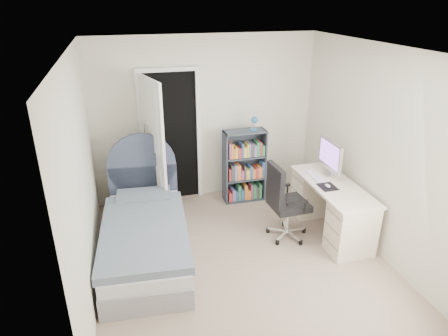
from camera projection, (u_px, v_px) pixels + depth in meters
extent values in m
cube|color=gray|center=(239.00, 258.00, 4.98)|extent=(3.40, 3.60, 0.05)
cube|color=white|center=(243.00, 46.00, 3.97)|extent=(3.40, 3.60, 0.05)
cube|color=silver|center=(205.00, 119.00, 6.09)|extent=(3.40, 0.05, 2.50)
cube|color=silver|center=(317.00, 259.00, 2.86)|extent=(3.40, 0.05, 2.50)
cube|color=silver|center=(79.00, 181.00, 4.06)|extent=(0.05, 3.60, 2.50)
cube|color=silver|center=(375.00, 150.00, 4.89)|extent=(0.05, 3.60, 2.50)
cube|color=black|center=(171.00, 138.00, 6.03)|extent=(0.80, 0.01, 2.00)
cube|color=white|center=(142.00, 141.00, 5.91)|extent=(0.06, 0.06, 2.00)
cube|color=white|center=(199.00, 136.00, 6.12)|extent=(0.06, 0.06, 2.00)
cube|color=white|center=(167.00, 69.00, 5.60)|extent=(0.92, 0.06, 0.06)
cube|color=white|center=(154.00, 149.00, 5.60)|extent=(0.24, 0.78, 2.00)
cube|color=gray|center=(146.00, 249.00, 4.89)|extent=(1.11, 2.08, 0.26)
cube|color=silver|center=(145.00, 235.00, 4.81)|extent=(1.08, 2.03, 0.16)
cube|color=slate|center=(144.00, 231.00, 4.67)|extent=(1.12, 1.78, 0.10)
cube|color=slate|center=(144.00, 197.00, 5.40)|extent=(0.74, 0.46, 0.12)
cube|color=#3D465F|center=(144.00, 192.00, 5.72)|extent=(0.96, 0.13, 0.80)
cylinder|color=#3D465F|center=(142.00, 166.00, 5.56)|extent=(0.96, 0.13, 0.95)
cylinder|color=#D4BA82|center=(116.00, 201.00, 5.84)|extent=(0.03, 0.03, 0.45)
cylinder|color=#D4BA82|center=(116.00, 192.00, 6.11)|extent=(0.03, 0.03, 0.45)
cylinder|color=#D4BA82|center=(137.00, 198.00, 5.91)|extent=(0.03, 0.03, 0.45)
cylinder|color=#D4BA82|center=(136.00, 189.00, 6.18)|extent=(0.03, 0.03, 0.45)
cube|color=#D4BA82|center=(125.00, 182.00, 5.93)|extent=(0.36, 0.36, 0.03)
cube|color=#D4BA82|center=(126.00, 199.00, 6.04)|extent=(0.32, 0.32, 0.02)
cube|color=#B24C33|center=(121.00, 181.00, 5.91)|extent=(0.14, 0.20, 0.03)
cube|color=#3F598C|center=(121.00, 179.00, 5.89)|extent=(0.13, 0.19, 0.03)
cube|color=#D8CC7F|center=(121.00, 177.00, 5.88)|extent=(0.13, 0.18, 0.03)
cylinder|color=silver|center=(151.00, 207.00, 6.10)|extent=(0.19, 0.19, 0.02)
cylinder|color=silver|center=(148.00, 167.00, 5.84)|extent=(0.02, 0.02, 1.34)
sphere|color=silver|center=(149.00, 125.00, 5.56)|extent=(0.08, 0.08, 0.08)
cube|color=#39414D|center=(225.00, 168.00, 6.08)|extent=(0.02, 0.27, 1.14)
cube|color=#39414D|center=(263.00, 164.00, 6.22)|extent=(0.02, 0.27, 1.14)
cube|color=#39414D|center=(245.00, 132.00, 5.93)|extent=(0.64, 0.27, 0.02)
cube|color=#39414D|center=(243.00, 198.00, 6.37)|extent=(0.64, 0.27, 0.02)
cube|color=#39414D|center=(242.00, 163.00, 6.27)|extent=(0.64, 0.01, 1.14)
cube|color=#39414D|center=(244.00, 178.00, 6.23)|extent=(0.60, 0.25, 0.02)
cube|color=#39414D|center=(244.00, 156.00, 6.09)|extent=(0.60, 0.25, 0.02)
cylinder|color=#266BA8|center=(254.00, 129.00, 5.95)|extent=(0.11, 0.11, 0.02)
cylinder|color=silver|center=(254.00, 125.00, 5.92)|extent=(0.01, 0.01, 0.15)
sphere|color=#266BA8|center=(255.00, 120.00, 5.87)|extent=(0.10, 0.10, 0.10)
cube|color=#B23333|center=(229.00, 195.00, 6.26)|extent=(0.05, 0.19, 0.15)
cube|color=#7F72B2|center=(233.00, 194.00, 6.27)|extent=(0.05, 0.19, 0.18)
cube|color=#335999|center=(236.00, 194.00, 6.28)|extent=(0.03, 0.19, 0.16)
cube|color=#337F4C|center=(238.00, 191.00, 6.27)|extent=(0.04, 0.19, 0.25)
cube|color=#335999|center=(241.00, 193.00, 6.30)|extent=(0.05, 0.19, 0.17)
cube|color=orange|center=(245.00, 191.00, 6.30)|extent=(0.04, 0.19, 0.24)
cube|color=orange|center=(248.00, 193.00, 6.33)|extent=(0.05, 0.19, 0.15)
cube|color=#994C7F|center=(250.00, 190.00, 6.33)|extent=(0.03, 0.19, 0.23)
cube|color=#337F4C|center=(253.00, 190.00, 6.34)|extent=(0.05, 0.19, 0.22)
cube|color=#3F3F3F|center=(256.00, 191.00, 6.36)|extent=(0.04, 0.19, 0.19)
cube|color=#337F4C|center=(259.00, 189.00, 6.36)|extent=(0.04, 0.19, 0.23)
cube|color=#B23333|center=(229.00, 174.00, 6.11)|extent=(0.03, 0.19, 0.19)
cube|color=#3F3F3F|center=(232.00, 172.00, 6.11)|extent=(0.05, 0.19, 0.24)
cube|color=#7F72B2|center=(235.00, 171.00, 6.12)|extent=(0.04, 0.19, 0.24)
cube|color=orange|center=(238.00, 171.00, 6.13)|extent=(0.05, 0.19, 0.24)
cube|color=#994C7F|center=(241.00, 174.00, 6.16)|extent=(0.05, 0.19, 0.15)
cube|color=#3F3F3F|center=(244.00, 171.00, 6.16)|extent=(0.02, 0.19, 0.22)
cube|color=#D8BF4C|center=(246.00, 173.00, 6.18)|extent=(0.05, 0.19, 0.15)
cube|color=#335999|center=(250.00, 171.00, 6.19)|extent=(0.04, 0.19, 0.19)
cube|color=orange|center=(253.00, 172.00, 6.21)|extent=(0.04, 0.19, 0.15)
cube|color=#B23333|center=(255.00, 171.00, 6.21)|extent=(0.04, 0.19, 0.17)
cube|color=orange|center=(259.00, 171.00, 6.23)|extent=(0.05, 0.19, 0.18)
cube|color=#335999|center=(262.00, 168.00, 6.22)|extent=(0.04, 0.19, 0.25)
cube|color=#994C7F|center=(229.00, 150.00, 5.95)|extent=(0.02, 0.19, 0.24)
cube|color=orange|center=(231.00, 150.00, 5.96)|extent=(0.03, 0.19, 0.23)
cube|color=orange|center=(233.00, 152.00, 5.98)|extent=(0.03, 0.19, 0.16)
cube|color=#D8BF4C|center=(235.00, 152.00, 5.99)|extent=(0.03, 0.19, 0.17)
cube|color=#B23333|center=(238.00, 152.00, 6.01)|extent=(0.05, 0.19, 0.15)
cube|color=#335999|center=(241.00, 149.00, 6.00)|extent=(0.02, 0.19, 0.22)
cube|color=#D8BF4C|center=(244.00, 151.00, 6.02)|extent=(0.05, 0.19, 0.16)
cube|color=#D8BF4C|center=(247.00, 149.00, 6.03)|extent=(0.03, 0.19, 0.20)
cube|color=#7F72B2|center=(249.00, 149.00, 6.03)|extent=(0.02, 0.19, 0.21)
cube|color=#3F3F3F|center=(251.00, 149.00, 6.04)|extent=(0.04, 0.19, 0.21)
cube|color=#7F72B2|center=(254.00, 149.00, 6.06)|extent=(0.04, 0.19, 0.18)
cube|color=#337F4C|center=(257.00, 148.00, 6.06)|extent=(0.05, 0.19, 0.22)
cube|color=#B23333|center=(259.00, 148.00, 6.07)|extent=(0.03, 0.19, 0.22)
cube|color=#337F4C|center=(262.00, 149.00, 6.09)|extent=(0.04, 0.19, 0.16)
cube|color=#ECDFC6|center=(334.00, 185.00, 5.24)|extent=(0.58, 1.46, 0.03)
cube|color=#ECDFC6|center=(351.00, 229.00, 4.92)|extent=(0.54, 0.39, 0.68)
cube|color=#ECDFC6|center=(313.00, 192.00, 5.83)|extent=(0.54, 0.39, 0.68)
cube|color=silver|center=(329.00, 174.00, 5.51)|extent=(0.16, 0.16, 0.01)
cube|color=silver|center=(332.00, 167.00, 5.47)|extent=(0.03, 0.06, 0.21)
cube|color=silver|center=(330.00, 155.00, 5.39)|extent=(0.04, 0.54, 0.39)
cube|color=#A75CE0|center=(329.00, 154.00, 5.38)|extent=(0.00, 0.49, 0.31)
cube|color=white|center=(315.00, 176.00, 5.46)|extent=(0.13, 0.39, 0.02)
cube|color=black|center=(327.00, 187.00, 5.16)|extent=(0.21, 0.25, 0.00)
ellipsoid|color=white|center=(328.00, 186.00, 5.15)|extent=(0.06, 0.10, 0.03)
cube|color=silver|center=(296.00, 230.00, 5.41)|extent=(0.27, 0.05, 0.02)
cylinder|color=black|center=(304.00, 231.00, 5.46)|extent=(0.06, 0.06, 0.06)
cube|color=silver|center=(286.00, 227.00, 5.49)|extent=(0.11, 0.27, 0.02)
cylinder|color=black|center=(284.00, 224.00, 5.62)|extent=(0.06, 0.06, 0.06)
cube|color=silver|center=(277.00, 230.00, 5.41)|extent=(0.24, 0.18, 0.02)
cylinder|color=black|center=(268.00, 230.00, 5.46)|extent=(0.06, 0.06, 0.06)
cube|color=silver|center=(282.00, 236.00, 5.28)|extent=(0.23, 0.20, 0.02)
cylinder|color=black|center=(277.00, 242.00, 5.20)|extent=(0.06, 0.06, 0.06)
cube|color=silver|center=(294.00, 236.00, 5.28)|extent=(0.13, 0.26, 0.02)
cylinder|color=black|center=(301.00, 242.00, 5.20)|extent=(0.06, 0.06, 0.06)
cylinder|color=silver|center=(288.00, 219.00, 5.30)|extent=(0.05, 0.05, 0.40)
cube|color=black|center=(289.00, 204.00, 5.21)|extent=(0.48, 0.48, 0.09)
cube|color=black|center=(275.00, 185.00, 5.03)|extent=(0.09, 0.42, 0.53)
cube|color=black|center=(297.00, 203.00, 4.92)|extent=(0.29, 0.05, 0.03)
cube|color=black|center=(280.00, 186.00, 5.36)|extent=(0.29, 0.05, 0.03)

